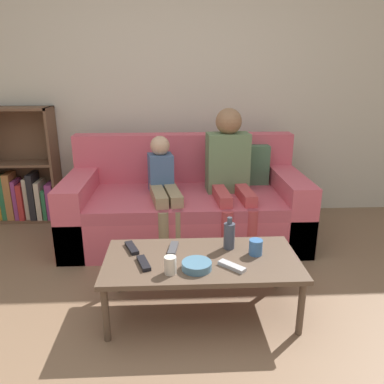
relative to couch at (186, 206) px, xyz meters
name	(u,v)px	position (x,y,z in m)	size (l,w,h in m)	color
ground_plane	(174,376)	(-0.12, -1.65, -0.29)	(22.00, 22.00, 0.00)	#84664C
wall_back	(171,86)	(-0.12, 0.67, 1.01)	(12.00, 0.06, 2.60)	beige
couch	(186,206)	(0.00, 0.00, 0.00)	(2.03, 0.95, 0.88)	#DB5B70
bookshelf	(27,180)	(-1.57, 0.51, 0.11)	(0.63, 0.28, 1.12)	brown
coffee_table	(202,263)	(0.06, -1.12, 0.05)	(1.17, 0.57, 0.37)	brown
person_adult	(230,167)	(0.36, -0.09, 0.38)	(0.37, 0.66, 1.15)	#C6474C
person_child	(164,187)	(-0.19, -0.16, 0.23)	(0.31, 0.67, 0.92)	#9E8966
cup_near	(170,265)	(-0.13, -1.28, 0.13)	(0.07, 0.07, 0.10)	silver
cup_far	(256,247)	(0.39, -1.08, 0.13)	(0.08, 0.08, 0.10)	#3D70B2
tv_remote_0	(232,266)	(0.22, -1.24, 0.09)	(0.15, 0.15, 0.02)	#B7B7BC
tv_remote_1	(132,248)	(-0.38, -0.98, 0.09)	(0.11, 0.18, 0.02)	black
tv_remote_2	(174,248)	(-0.11, -1.00, 0.09)	(0.07, 0.18, 0.02)	#47474C
tv_remote_3	(144,263)	(-0.29, -1.18, 0.09)	(0.10, 0.18, 0.02)	black
snack_bowl	(197,266)	(0.02, -1.24, 0.10)	(0.17, 0.17, 0.05)	teal
bottle	(229,235)	(0.24, -0.99, 0.17)	(0.07, 0.07, 0.21)	#424756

